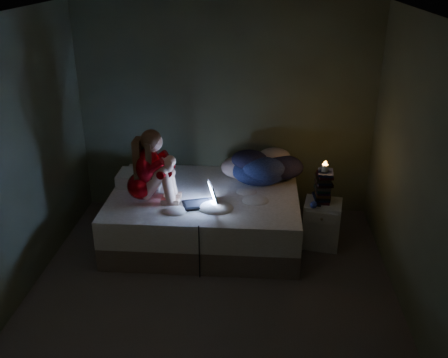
# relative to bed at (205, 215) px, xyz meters

# --- Properties ---
(floor) EXTENTS (3.60, 3.80, 0.02)m
(floor) POSITION_rel_bed_xyz_m (0.18, -1.10, -0.30)
(floor) COLOR #45413E
(floor) RESTS_ON ground
(ceiling) EXTENTS (3.60, 3.80, 0.02)m
(ceiling) POSITION_rel_bed_xyz_m (0.18, -1.10, 2.32)
(ceiling) COLOR silver
(ceiling) RESTS_ON ground
(wall_back) EXTENTS (3.60, 0.02, 2.60)m
(wall_back) POSITION_rel_bed_xyz_m (0.18, 0.81, 1.01)
(wall_back) COLOR #5D6950
(wall_back) RESTS_ON ground
(wall_front) EXTENTS (3.60, 0.02, 2.60)m
(wall_front) POSITION_rel_bed_xyz_m (0.18, -3.01, 1.01)
(wall_front) COLOR #5D6950
(wall_front) RESTS_ON ground
(wall_left) EXTENTS (0.02, 3.80, 2.60)m
(wall_left) POSITION_rel_bed_xyz_m (-1.63, -1.10, 1.01)
(wall_left) COLOR #5D6950
(wall_left) RESTS_ON ground
(wall_right) EXTENTS (0.02, 3.80, 2.60)m
(wall_right) POSITION_rel_bed_xyz_m (1.99, -1.10, 1.01)
(wall_right) COLOR #5D6950
(wall_right) RESTS_ON ground
(bed) EXTENTS (2.10, 1.58, 0.58)m
(bed) POSITION_rel_bed_xyz_m (0.00, 0.00, 0.00)
(bed) COLOR beige
(bed) RESTS_ON ground
(pillow) EXTENTS (0.50, 0.36, 0.15)m
(pillow) POSITION_rel_bed_xyz_m (-0.78, 0.18, 0.36)
(pillow) COLOR white
(pillow) RESTS_ON bed
(woman) EXTENTS (0.51, 0.33, 0.82)m
(woman) POSITION_rel_bed_xyz_m (-0.65, -0.23, 0.70)
(woman) COLOR #A4090F
(woman) RESTS_ON bed
(laptop) EXTENTS (0.42, 0.35, 0.25)m
(laptop) POSITION_rel_bed_xyz_m (-0.02, -0.31, 0.42)
(laptop) COLOR black
(laptop) RESTS_ON bed
(clothes_pile) EXTENTS (0.71, 0.57, 0.41)m
(clothes_pile) POSITION_rel_bed_xyz_m (0.61, 0.37, 0.50)
(clothes_pile) COLOR #131A3C
(clothes_pile) RESTS_ON bed
(nightstand) EXTENTS (0.46, 0.42, 0.53)m
(nightstand) POSITION_rel_bed_xyz_m (1.33, -0.06, -0.02)
(nightstand) COLOR silver
(nightstand) RESTS_ON ground
(book_stack) EXTENTS (0.19, 0.25, 0.36)m
(book_stack) POSITION_rel_bed_xyz_m (1.32, -0.03, 0.43)
(book_stack) COLOR black
(book_stack) RESTS_ON nightstand
(candle) EXTENTS (0.07, 0.07, 0.08)m
(candle) POSITION_rel_bed_xyz_m (1.32, -0.03, 0.65)
(candle) COLOR beige
(candle) RESTS_ON book_stack
(phone) EXTENTS (0.08, 0.15, 0.01)m
(phone) POSITION_rel_bed_xyz_m (1.27, -0.11, 0.25)
(phone) COLOR black
(phone) RESTS_ON nightstand
(blue_orb) EXTENTS (0.08, 0.08, 0.08)m
(blue_orb) POSITION_rel_bed_xyz_m (1.23, -0.23, 0.28)
(blue_orb) COLOR #2D3D95
(blue_orb) RESTS_ON nightstand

